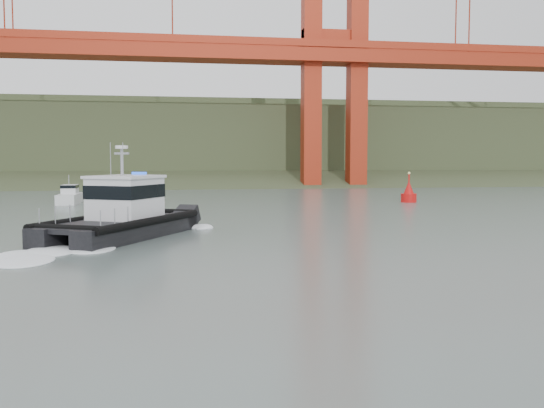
{
  "coord_description": "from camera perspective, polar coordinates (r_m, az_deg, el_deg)",
  "views": [
    {
      "loc": [
        -5.43,
        -25.78,
        4.99
      ],
      "look_at": [
        0.16,
        7.95,
        2.4
      ],
      "focal_mm": 40.0,
      "sensor_mm": 36.0,
      "label": 1
    }
  ],
  "objects": [
    {
      "name": "ground",
      "position": [
        26.81,
        2.45,
        -6.4
      ],
      "size": [
        400.0,
        400.0,
        0.0
      ],
      "primitive_type": "plane",
      "color": "#4B5954",
      "rests_on": "ground"
    },
    {
      "name": "headlands",
      "position": [
        151.39,
        -7.39,
        5.08
      ],
      "size": [
        500.0,
        105.36,
        27.12
      ],
      "color": "#394728",
      "rests_on": "ground"
    },
    {
      "name": "patrol_boat",
      "position": [
        39.41,
        -13.89,
        -0.88
      ],
      "size": [
        9.83,
        12.98,
        5.99
      ],
      "rotation": [
        0.0,
        0.0,
        -0.5
      ],
      "color": "black",
      "rests_on": "ground"
    },
    {
      "name": "motorboat",
      "position": [
        70.29,
        -18.53,
        0.7
      ],
      "size": [
        2.03,
        5.94,
        3.26
      ],
      "rotation": [
        0.0,
        0.0,
        -0.01
      ],
      "color": "silver",
      "rests_on": "ground"
    },
    {
      "name": "nav_buoy",
      "position": [
        70.51,
        12.75,
        0.95
      ],
      "size": [
        1.75,
        1.75,
        3.65
      ],
      "color": "red",
      "rests_on": "ground"
    }
  ]
}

